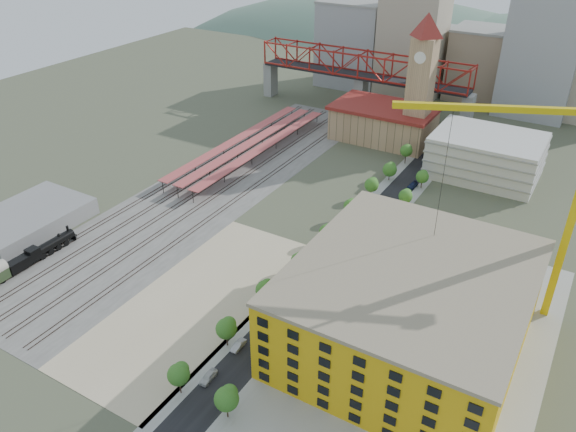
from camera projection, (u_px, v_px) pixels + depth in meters
The scene contains 32 objects.
ground at pixel (283, 242), 152.19m from camera, with size 400.00×400.00×0.00m, color #474C38.
ballast_strip at pixel (216, 186), 181.03m from camera, with size 36.00×165.00×0.06m, color #605E59.
dirt_lot at pixel (199, 301), 130.55m from camera, with size 28.00×67.00×0.06m, color tan.
street_asphalt at pixel (360, 233), 156.26m from camera, with size 12.00×170.00×0.06m, color black.
sidewalk_west at pixel (342, 228), 158.69m from camera, with size 3.00×170.00×0.04m, color gray.
sidewalk_east at pixel (378, 238), 153.84m from camera, with size 3.00×170.00×0.04m, color gray.
construction_pad at pixel (417, 347), 117.49m from camera, with size 50.00×90.00×0.06m, color gray.
rail_tracks at pixel (211, 184), 181.76m from camera, with size 26.56×160.00×0.18m.
platform_canopies at pixel (250, 143), 201.65m from camera, with size 16.00×80.00×4.12m.
station_hall at pixel (384, 122), 211.91m from camera, with size 38.00×24.00×13.10m.
clock_tower at pixel (422, 71), 193.58m from camera, with size 12.00×12.00×52.00m.
parking_garage at pixel (486, 155), 184.77m from camera, with size 34.00×26.00×14.00m, color silver.
truss_bridge at pixel (362, 68), 231.65m from camera, with size 94.00×9.60×25.60m.
construction_building at pixel (409, 307), 114.08m from camera, with size 44.60×50.60×18.80m.
warehouse at pixel (27, 220), 157.73m from camera, with size 22.00×32.00×5.00m, color gray.
street_trees at pixel (344, 250), 148.85m from camera, with size 15.40×124.40×8.00m.
skyline at pixel (467, 49), 243.06m from camera, with size 133.00×46.00×60.00m.
distant_hills at pixel (549, 177), 365.42m from camera, with size 647.00×264.00×227.00m.
locomotive at pixel (44, 250), 145.50m from camera, with size 2.76×21.29×5.32m.
tower_crane at pixel (565, 176), 109.94m from camera, with size 48.23×22.85×55.50m.
site_trailer_a at pixel (269, 328), 120.62m from camera, with size 2.27×8.62×2.36m, color silver.
site_trailer_b at pixel (293, 302), 127.97m from camera, with size 2.73×10.38×2.84m, color silver.
site_trailer_c at pixel (311, 283), 134.56m from camera, with size 2.25×8.55×2.34m, color silver.
site_trailer_d at pixel (325, 267), 139.77m from camera, with size 2.63×9.99×2.73m, color silver.
car_0 at pixel (208, 377), 109.16m from camera, with size 1.84×4.57×1.56m, color silver.
car_1 at pixel (239, 346), 116.81m from camera, with size 1.46×4.20×1.38m, color #B0AFB5.
car_2 at pixel (325, 254), 145.76m from camera, with size 2.58×5.59×1.55m, color black.
car_3 at pixel (356, 222), 160.19m from camera, with size 2.03×5.00×1.45m, color navy.
car_4 at pixel (279, 338), 118.82m from camera, with size 1.75×4.34×1.48m, color silver.
car_5 at pixel (290, 325), 122.42m from camera, with size 1.46×4.17×1.38m, color #AFAEB4.
car_6 at pixel (363, 242), 150.95m from camera, with size 2.56×5.55×1.54m, color black.
car_7 at pixel (413, 185), 179.92m from camera, with size 1.99×4.90×1.42m, color #1A254D.
Camera 1 is at (66.37, -109.21, 82.95)m, focal length 35.00 mm.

